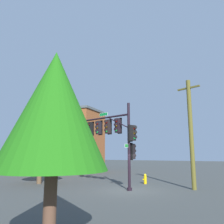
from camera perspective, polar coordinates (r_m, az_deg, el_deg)
name	(u,v)px	position (r m, az deg, el deg)	size (l,w,h in m)	color
ground_plane	(130,191)	(16.99, 4.35, -18.81)	(120.00, 120.00, 0.00)	#3D4140
signal_pole_assembly	(114,134)	(17.85, 0.62, -5.35)	(5.19, 2.35, 6.24)	black
utility_pole	(191,131)	(18.09, 18.95, -4.58)	(1.69, 0.85, 8.08)	brown
fire_hydrant	(145,179)	(20.46, 8.21, -16.06)	(0.33, 0.24, 0.83)	#ECB50B
tree_near	(42,129)	(21.29, -16.99, -3.93)	(3.98, 3.98, 6.93)	brown
tree_mid	(54,109)	(7.01, -14.13, 0.62)	(3.20, 3.20, 5.68)	brown
brick_building	(68,141)	(34.00, -10.90, -6.96)	(9.43, 6.24, 8.55)	brown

